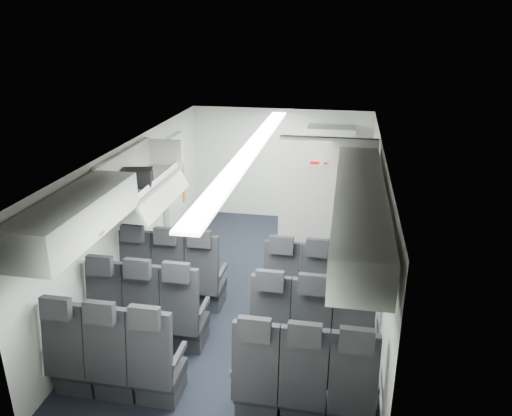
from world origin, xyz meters
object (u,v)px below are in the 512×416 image
(seat_row_rear, at_px, (207,374))
(flight_attendant, at_px, (296,199))
(seat_row_mid, at_px, (228,323))
(boarding_door, at_px, (175,189))
(carry_on_bag, at_px, (137,178))
(seat_row_front, at_px, (243,285))
(galley_unit, at_px, (329,178))

(seat_row_rear, bearing_deg, flight_attendant, 83.90)
(seat_row_mid, bearing_deg, boarding_door, 118.77)
(carry_on_bag, bearing_deg, seat_row_front, -17.17)
(flight_attendant, bearing_deg, seat_row_mid, -167.55)
(boarding_door, bearing_deg, seat_row_mid, -61.23)
(seat_row_mid, height_order, flight_attendant, flight_attendant)
(seat_row_rear, bearing_deg, galley_unit, 79.35)
(seat_row_rear, xyz_separation_m, galley_unit, (0.95, 5.05, 0.55))
(seat_row_mid, distance_m, boarding_door, 3.45)
(flight_attendant, bearing_deg, boarding_door, 117.93)
(carry_on_bag, bearing_deg, boarding_door, 82.63)
(seat_row_mid, distance_m, flight_attendant, 3.32)
(boarding_door, distance_m, carry_on_bag, 2.18)
(seat_row_mid, xyz_separation_m, seat_row_rear, (0.00, -0.90, 0.00))
(galley_unit, height_order, flight_attendant, galley_unit)
(seat_row_front, relative_size, seat_row_rear, 1.00)
(galley_unit, relative_size, boarding_door, 1.02)
(seat_row_mid, relative_size, boarding_door, 1.79)
(flight_attendant, bearing_deg, seat_row_front, -170.44)
(seat_row_mid, xyz_separation_m, boarding_door, (-1.64, 2.99, 0.55))
(seat_row_mid, height_order, galley_unit, galley_unit)
(boarding_door, bearing_deg, seat_row_rear, -67.13)
(carry_on_bag, bearing_deg, galley_unit, 39.50)
(galley_unit, relative_size, carry_on_bag, 4.82)
(carry_on_bag, bearing_deg, seat_row_mid, -48.61)
(seat_row_rear, bearing_deg, seat_row_mid, 90.00)
(seat_row_mid, bearing_deg, galley_unit, 77.12)
(seat_row_rear, height_order, boarding_door, boarding_door)
(flight_attendant, bearing_deg, galley_unit, -9.48)
(galley_unit, bearing_deg, carry_on_bag, -126.72)
(seat_row_rear, xyz_separation_m, boarding_door, (-1.64, 3.89, 0.55))
(seat_row_rear, distance_m, boarding_door, 4.25)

